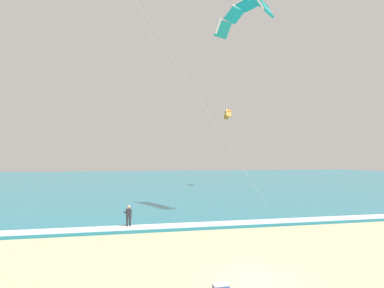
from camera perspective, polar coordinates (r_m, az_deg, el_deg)
The scene contains 7 objects.
ground_plane at distance 16.15m, azimuth 10.02°, elevation -20.00°, with size 200.00×200.00×0.00m, color #C6B78E.
sea at distance 84.57m, azimuth -9.77°, elevation -5.61°, with size 200.00×120.00×0.20m, color teal.
surf_foam at distance 26.38m, azimuth -0.10°, elevation -12.60°, with size 200.00×1.73×0.04m, color white.
surfboard at distance 26.19m, azimuth -9.95°, elevation -13.07°, with size 0.69×1.46×0.09m.
kitesurfer at distance 26.05m, azimuth -9.94°, elevation -11.09°, with size 0.58×0.58×1.69m.
kite_primary at distance 33.92m, azimuth 8.13°, elevation 19.78°, with size 11.48×6.72×17.56m.
kite_distant at distance 62.46m, azimuth 5.62°, elevation 4.91°, with size 1.69×4.27×1.50m.
Camera 1 is at (-6.22, -14.08, 4.90)m, focal length 33.90 mm.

